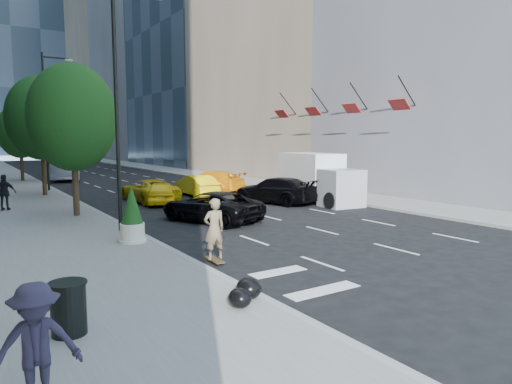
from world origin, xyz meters
TOP-DOWN VIEW (x-y plane):
  - ground at (0.00, 0.00)m, footprint 160.00×160.00m
  - sidewalk_left at (-9.00, 30.00)m, footprint 6.00×120.00m
  - sidewalk_right at (10.00, 30.00)m, footprint 4.00×120.00m
  - tower_right_far at (22.00, 98.00)m, footprint 20.00×24.00m
  - lamp_near at (-6.32, 4.00)m, footprint 2.13×0.22m
  - lamp_far at (-6.32, 22.00)m, footprint 2.13×0.22m
  - tree_near at (-7.20, 9.00)m, footprint 4.20×4.20m
  - tree_mid at (-7.20, 19.00)m, footprint 4.50×4.50m
  - tree_far at (-7.20, 32.00)m, footprint 3.90×3.90m
  - traffic_signal at (-6.40, 40.00)m, footprint 2.48×0.53m
  - facade_flags at (10.64, 10.00)m, footprint 1.85×13.30m
  - skateboarder at (-5.33, -2.12)m, footprint 0.74×0.51m
  - black_sedan_lincoln at (-2.00, 4.54)m, footprint 4.03×5.75m
  - black_sedan_mercedes at (4.20, 8.00)m, footprint 3.93×5.97m
  - taxi_a at (-1.80, 11.50)m, footprint 3.10×4.46m
  - taxi_b at (1.75, 14.00)m, footprint 1.54×4.40m
  - taxi_c at (-2.00, 13.00)m, footprint 2.56×5.19m
  - taxi_d at (3.68, 15.50)m, footprint 4.09×5.86m
  - city_bus at (-3.20, 33.64)m, footprint 4.35×10.70m
  - box_truck at (6.85, 7.05)m, footprint 2.98×6.56m
  - pedestrian_b at (-10.04, 12.78)m, footprint 1.22×0.85m
  - pedestrian_c at (-11.20, -8.00)m, footprint 1.23×0.77m
  - trash_can at (-10.34, -5.59)m, footprint 0.67×0.67m
  - planter_shrub at (-6.76, 1.62)m, footprint 0.89×0.89m
  - garbage_bags at (-6.55, -5.96)m, footprint 1.03×0.99m

SIDE VIEW (x-z plane):
  - ground at x=0.00m, z-range 0.00..0.00m
  - sidewalk_left at x=-9.00m, z-range 0.00..0.15m
  - sidewalk_right at x=10.00m, z-range 0.00..0.15m
  - garbage_bags at x=-6.55m, z-range 0.14..0.65m
  - trash_can at x=-10.34m, z-range 0.15..1.15m
  - taxi_a at x=-1.80m, z-range 0.00..1.41m
  - taxi_c at x=-2.00m, z-range 0.00..1.42m
  - taxi_b at x=1.75m, z-range 0.00..1.45m
  - black_sedan_lincoln at x=-2.00m, z-range 0.00..1.46m
  - taxi_d at x=3.68m, z-range 0.00..1.57m
  - black_sedan_mercedes at x=4.20m, z-range 0.00..1.61m
  - skateboarder at x=-5.33m, z-range 0.00..1.95m
  - pedestrian_c at x=-11.20m, z-range 0.15..1.98m
  - pedestrian_b at x=-10.04m, z-range 0.15..2.07m
  - planter_shrub at x=-6.76m, z-range 0.10..2.22m
  - city_bus at x=-3.20m, z-range 0.00..2.91m
  - box_truck at x=6.85m, z-range 0.03..3.06m
  - traffic_signal at x=-6.40m, z-range 1.63..6.83m
  - tree_far at x=-7.20m, z-range 1.16..8.09m
  - tree_near at x=-7.20m, z-range 1.24..8.70m
  - tree_mid at x=-7.20m, z-range 1.32..9.31m
  - lamp_near at x=-6.32m, z-range 0.81..10.81m
  - lamp_far at x=-6.32m, z-range 0.81..10.81m
  - facade_flags at x=10.64m, z-range 5.16..7.21m
  - tower_right_far at x=22.00m, z-range 0.00..50.00m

